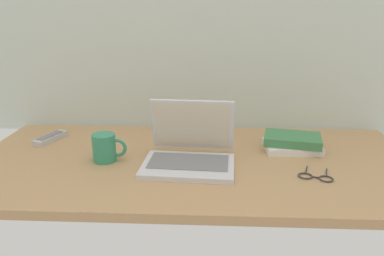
{
  "coord_description": "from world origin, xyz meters",
  "views": [
    {
      "loc": [
        0.05,
        -1.27,
        0.56
      ],
      "look_at": [
        -0.01,
        0.0,
        0.15
      ],
      "focal_mm": 35.67,
      "sensor_mm": 36.0,
      "label": 1
    }
  ],
  "objects_px": {
    "eyeglasses": "(316,177)",
    "remote_control_near": "(50,138)",
    "coffee_mug": "(105,147)",
    "book_stack": "(292,143)",
    "laptop": "(190,151)"
  },
  "relations": [
    {
      "from": "eyeglasses",
      "to": "remote_control_near",
      "type": "bearing_deg",
      "value": 163.07
    },
    {
      "from": "coffee_mug",
      "to": "remote_control_near",
      "type": "height_order",
      "value": "coffee_mug"
    },
    {
      "from": "book_stack",
      "to": "eyeglasses",
      "type": "bearing_deg",
      "value": -83.67
    },
    {
      "from": "laptop",
      "to": "remote_control_near",
      "type": "relative_size",
      "value": 1.95
    },
    {
      "from": "remote_control_near",
      "to": "book_stack",
      "type": "height_order",
      "value": "book_stack"
    },
    {
      "from": "remote_control_near",
      "to": "book_stack",
      "type": "bearing_deg",
      "value": -3.21
    },
    {
      "from": "laptop",
      "to": "coffee_mug",
      "type": "xyz_separation_m",
      "value": [
        -0.3,
        0.01,
        0.01
      ]
    },
    {
      "from": "laptop",
      "to": "coffee_mug",
      "type": "relative_size",
      "value": 2.63
    },
    {
      "from": "laptop",
      "to": "book_stack",
      "type": "height_order",
      "value": "laptop"
    },
    {
      "from": "eyeglasses",
      "to": "book_stack",
      "type": "distance_m",
      "value": 0.25
    },
    {
      "from": "laptop",
      "to": "eyeglasses",
      "type": "distance_m",
      "value": 0.43
    },
    {
      "from": "remote_control_near",
      "to": "book_stack",
      "type": "xyz_separation_m",
      "value": [
        0.97,
        -0.05,
        0.02
      ]
    },
    {
      "from": "laptop",
      "to": "book_stack",
      "type": "xyz_separation_m",
      "value": [
        0.38,
        0.15,
        -0.02
      ]
    },
    {
      "from": "remote_control_near",
      "to": "eyeglasses",
      "type": "height_order",
      "value": "remote_control_near"
    },
    {
      "from": "eyeglasses",
      "to": "coffee_mug",
      "type": "bearing_deg",
      "value": 171.38
    }
  ]
}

